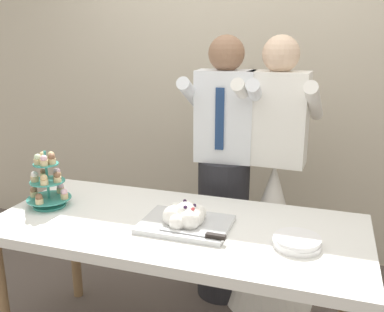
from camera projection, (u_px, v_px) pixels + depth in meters
The scene contains 7 objects.
rear_wall at pixel (242, 64), 3.18m from camera, with size 5.20×0.10×2.90m, color beige.
dessert_table at pixel (177, 237), 2.09m from camera, with size 1.80×0.80×0.78m.
cupcake_stand at pixel (48, 183), 2.24m from camera, with size 0.23×0.23×0.31m.
main_cake_tray at pixel (185, 218), 2.02m from camera, with size 0.44×0.31×0.12m.
plate_stack at pixel (297, 242), 1.83m from camera, with size 0.21×0.21×0.04m.
person_groom at pixel (224, 186), 2.66m from camera, with size 0.48×0.51×1.66m.
person_bride at pixel (272, 216), 2.63m from camera, with size 0.56×0.56×1.66m.
Camera 1 is at (0.67, -1.79, 1.65)m, focal length 39.94 mm.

